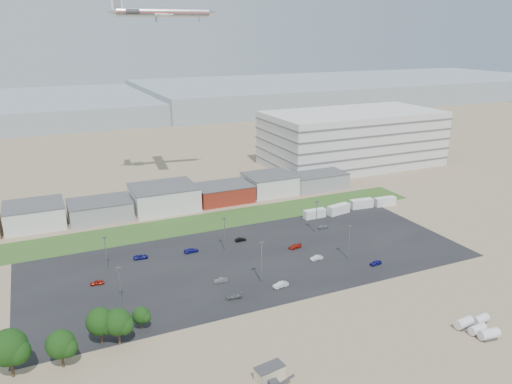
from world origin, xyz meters
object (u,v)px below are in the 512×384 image
parked_car_4 (221,280)px  parked_car_9 (141,257)px  parked_car_12 (295,246)px  parked_car_13 (281,285)px  storage_tank_nw (464,323)px  parked_car_6 (191,250)px  tree_far_left (9,351)px  parked_car_2 (376,263)px  parked_car_5 (97,283)px  box_trailer_a (315,214)px  parked_car_1 (317,258)px  portable_shed (270,373)px  parked_car_8 (323,227)px  parked_car_11 (241,240)px  parked_car_3 (234,296)px  airliner (164,12)px

parked_car_4 → parked_car_9: parked_car_4 is taller
parked_car_12 → parked_car_13: 23.61m
storage_tank_nw → parked_car_6: 72.68m
tree_far_left → parked_car_2: bearing=6.4°
storage_tank_nw → parked_car_5: (-67.60, 51.69, -0.66)m
box_trailer_a → parked_car_1: 32.83m
parked_car_12 → parked_car_13: bearing=-43.7°
parked_car_2 → parked_car_13: size_ratio=0.88×
portable_shed → box_trailer_a: size_ratio=0.70×
parked_car_8 → parked_car_11: parked_car_8 is taller
parked_car_2 → parked_car_6: parked_car_6 is taller
storage_tank_nw → parked_car_3: bearing=141.4°
parked_car_13 → parked_car_2: bearing=85.0°
parked_car_3 → parked_car_8: size_ratio=1.13×
parked_car_11 → airliner: bearing=2.5°
airliner → parked_car_4: size_ratio=11.57×
storage_tank_nw → parked_car_13: (-26.92, 31.73, -0.58)m
box_trailer_a → storage_tank_nw: bearing=-94.8°
box_trailer_a → parked_car_8: (-2.51, -9.42, -0.87)m
parked_car_2 → parked_car_5: parked_car_2 is taller
storage_tank_nw → parked_car_1: bearing=104.8°
parked_car_1 → parked_car_5: (-56.67, 10.35, -0.02)m
parked_car_3 → parked_car_8: bearing=131.1°
parked_car_9 → parked_car_13: 41.05m
portable_shed → parked_car_13: portable_shed is taller
parked_car_1 → parked_car_4: bearing=-89.3°
parked_car_13 → portable_shed: bearing=-36.3°
storage_tank_nw → box_trailer_a: bearing=85.5°
parked_car_1 → parked_car_13: (-15.99, -9.61, 0.06)m
parked_car_13 → parked_car_12: bearing=137.1°
box_trailer_a → parked_car_11: (-30.37, -8.01, -0.89)m
parked_car_2 → parked_car_8: bearing=173.1°
parked_car_3 → parked_car_5: size_ratio=1.13×
portable_shed → parked_car_9: portable_shed is taller
box_trailer_a → parked_car_8: 9.79m
box_trailer_a → parked_car_2: (-3.61, -37.71, -0.85)m
box_trailer_a → parked_car_3: (-44.85, -38.28, -0.89)m
parked_car_3 → parked_car_5: 34.70m
portable_shed → parked_car_13: 34.26m
parked_car_2 → parked_car_6: 51.00m
airliner → parked_car_8: size_ratio=11.95×
box_trailer_a → parked_car_9: 60.57m
parked_car_6 → parked_car_5: bearing=103.8°
portable_shed → parked_car_3: (4.97, 29.24, -0.81)m
airliner → parked_car_9: (-25.08, -57.42, -65.70)m
parked_car_1 → parked_car_4: (-28.38, -1.18, -0.02)m
portable_shed → parked_car_2: size_ratio=1.55×
parked_car_5 → parked_car_11: bearing=108.6°
box_trailer_a → portable_shed: bearing=-126.7°
parked_car_1 → parked_car_11: (-13.98, 20.42, -0.04)m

